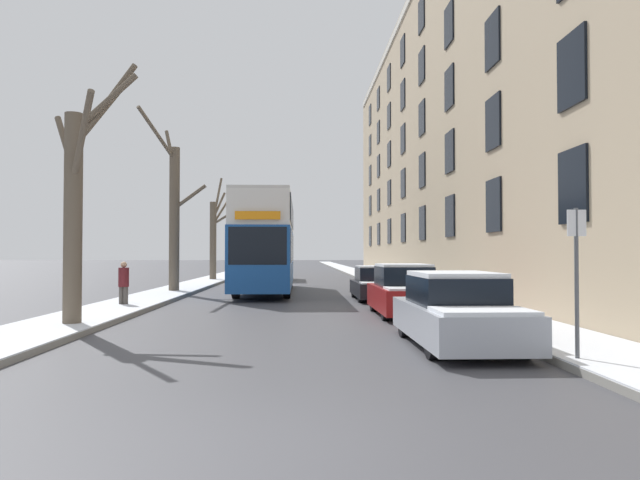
{
  "coord_description": "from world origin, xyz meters",
  "views": [
    {
      "loc": [
        0.29,
        -5.48,
        1.89
      ],
      "look_at": [
        1.09,
        16.29,
        2.41
      ],
      "focal_mm": 32.0,
      "sensor_mm": 36.0,
      "label": 1
    }
  ],
  "objects_px": {
    "bare_tree_left_1": "(174,213)",
    "bare_tree_left_2": "(215,234)",
    "street_sign_post": "(577,276)",
    "double_decker_bus": "(266,240)",
    "parked_car_1": "(404,292)",
    "parked_car_2": "(377,284)",
    "pedestrian_left_sidewalk": "(124,283)",
    "oncoming_van": "(275,261)",
    "parked_car_0": "(457,312)",
    "bare_tree_left_0": "(77,200)"
  },
  "relations": [
    {
      "from": "bare_tree_left_1",
      "to": "bare_tree_left_2",
      "type": "xyz_separation_m",
      "value": [
        0.16,
        12.08,
        -0.59
      ]
    },
    {
      "from": "double_decker_bus",
      "to": "pedestrian_left_sidewalk",
      "type": "bearing_deg",
      "value": -119.52
    },
    {
      "from": "parked_car_0",
      "to": "parked_car_1",
      "type": "bearing_deg",
      "value": 90.0
    },
    {
      "from": "parked_car_2",
      "to": "pedestrian_left_sidewalk",
      "type": "xyz_separation_m",
      "value": [
        -9.23,
        -3.49,
        0.25
      ]
    },
    {
      "from": "bare_tree_left_1",
      "to": "parked_car_1",
      "type": "height_order",
      "value": "bare_tree_left_1"
    },
    {
      "from": "bare_tree_left_0",
      "to": "double_decker_bus",
      "type": "bearing_deg",
      "value": 73.13
    },
    {
      "from": "parked_car_0",
      "to": "parked_car_1",
      "type": "distance_m",
      "value": 5.83
    },
    {
      "from": "parked_car_1",
      "to": "bare_tree_left_1",
      "type": "bearing_deg",
      "value": 133.19
    },
    {
      "from": "double_decker_bus",
      "to": "parked_car_2",
      "type": "bearing_deg",
      "value": -42.14
    },
    {
      "from": "double_decker_bus",
      "to": "parked_car_1",
      "type": "bearing_deg",
      "value": -65.0
    },
    {
      "from": "bare_tree_left_2",
      "to": "parked_car_0",
      "type": "distance_m",
      "value": 29.15
    },
    {
      "from": "bare_tree_left_2",
      "to": "street_sign_post",
      "type": "relative_size",
      "value": 2.73
    },
    {
      "from": "parked_car_0",
      "to": "street_sign_post",
      "type": "distance_m",
      "value": 2.74
    },
    {
      "from": "bare_tree_left_0",
      "to": "bare_tree_left_1",
      "type": "height_order",
      "value": "bare_tree_left_1"
    },
    {
      "from": "pedestrian_left_sidewalk",
      "to": "parked_car_1",
      "type": "bearing_deg",
      "value": 177.67
    },
    {
      "from": "bare_tree_left_0",
      "to": "parked_car_1",
      "type": "bearing_deg",
      "value": 18.04
    },
    {
      "from": "double_decker_bus",
      "to": "bare_tree_left_0",
      "type": "bearing_deg",
      "value": -106.87
    },
    {
      "from": "bare_tree_left_2",
      "to": "parked_car_0",
      "type": "relative_size",
      "value": 1.59
    },
    {
      "from": "pedestrian_left_sidewalk",
      "to": "street_sign_post",
      "type": "distance_m",
      "value": 14.94
    },
    {
      "from": "double_decker_bus",
      "to": "parked_car_1",
      "type": "height_order",
      "value": "double_decker_bus"
    },
    {
      "from": "bare_tree_left_2",
      "to": "oncoming_van",
      "type": "bearing_deg",
      "value": 23.1
    },
    {
      "from": "pedestrian_left_sidewalk",
      "to": "parked_car_2",
      "type": "bearing_deg",
      "value": -146.73
    },
    {
      "from": "parked_car_1",
      "to": "pedestrian_left_sidewalk",
      "type": "height_order",
      "value": "pedestrian_left_sidewalk"
    },
    {
      "from": "bare_tree_left_1",
      "to": "bare_tree_left_2",
      "type": "relative_size",
      "value": 1.16
    },
    {
      "from": "parked_car_0",
      "to": "street_sign_post",
      "type": "bearing_deg",
      "value": -57.69
    },
    {
      "from": "parked_car_2",
      "to": "oncoming_van",
      "type": "xyz_separation_m",
      "value": [
        -4.96,
        17.56,
        0.71
      ]
    },
    {
      "from": "double_decker_bus",
      "to": "street_sign_post",
      "type": "xyz_separation_m",
      "value": [
        6.19,
        -18.32,
        -1.05
      ]
    },
    {
      "from": "double_decker_bus",
      "to": "parked_car_2",
      "type": "height_order",
      "value": "double_decker_bus"
    },
    {
      "from": "bare_tree_left_1",
      "to": "parked_car_2",
      "type": "xyz_separation_m",
      "value": [
        9.12,
        -3.78,
        -3.16
      ]
    },
    {
      "from": "parked_car_0",
      "to": "pedestrian_left_sidewalk",
      "type": "height_order",
      "value": "pedestrian_left_sidewalk"
    },
    {
      "from": "double_decker_bus",
      "to": "street_sign_post",
      "type": "bearing_deg",
      "value": -71.32
    },
    {
      "from": "bare_tree_left_2",
      "to": "parked_car_0",
      "type": "xyz_separation_m",
      "value": [
        8.96,
        -27.62,
        -2.51
      ]
    },
    {
      "from": "oncoming_van",
      "to": "street_sign_post",
      "type": "relative_size",
      "value": 2.11
    },
    {
      "from": "bare_tree_left_1",
      "to": "bare_tree_left_2",
      "type": "distance_m",
      "value": 12.09
    },
    {
      "from": "oncoming_van",
      "to": "pedestrian_left_sidewalk",
      "type": "relative_size",
      "value": 3.46
    },
    {
      "from": "parked_car_2",
      "to": "bare_tree_left_2",
      "type": "bearing_deg",
      "value": 119.48
    },
    {
      "from": "bare_tree_left_1",
      "to": "parked_car_2",
      "type": "distance_m",
      "value": 10.37
    },
    {
      "from": "bare_tree_left_2",
      "to": "parked_car_0",
      "type": "height_order",
      "value": "bare_tree_left_2"
    },
    {
      "from": "bare_tree_left_1",
      "to": "street_sign_post",
      "type": "xyz_separation_m",
      "value": [
        10.52,
        -17.75,
        -2.28
      ]
    },
    {
      "from": "bare_tree_left_1",
      "to": "pedestrian_left_sidewalk",
      "type": "height_order",
      "value": "bare_tree_left_1"
    },
    {
      "from": "oncoming_van",
      "to": "bare_tree_left_2",
      "type": "bearing_deg",
      "value": -156.9
    },
    {
      "from": "parked_car_0",
      "to": "bare_tree_left_1",
      "type": "bearing_deg",
      "value": 120.41
    },
    {
      "from": "parked_car_0",
      "to": "parked_car_1",
      "type": "relative_size",
      "value": 1.06
    },
    {
      "from": "bare_tree_left_1",
      "to": "street_sign_post",
      "type": "relative_size",
      "value": 3.16
    },
    {
      "from": "double_decker_bus",
      "to": "parked_car_0",
      "type": "height_order",
      "value": "double_decker_bus"
    },
    {
      "from": "double_decker_bus",
      "to": "bare_tree_left_2",
      "type": "bearing_deg",
      "value": 109.91
    },
    {
      "from": "parked_car_2",
      "to": "pedestrian_left_sidewalk",
      "type": "height_order",
      "value": "pedestrian_left_sidewalk"
    },
    {
      "from": "parked_car_0",
      "to": "pedestrian_left_sidewalk",
      "type": "xyz_separation_m",
      "value": [
        -9.23,
        8.28,
        0.19
      ]
    },
    {
      "from": "bare_tree_left_1",
      "to": "parked_car_0",
      "type": "distance_m",
      "value": 18.29
    },
    {
      "from": "oncoming_van",
      "to": "street_sign_post",
      "type": "height_order",
      "value": "street_sign_post"
    }
  ]
}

